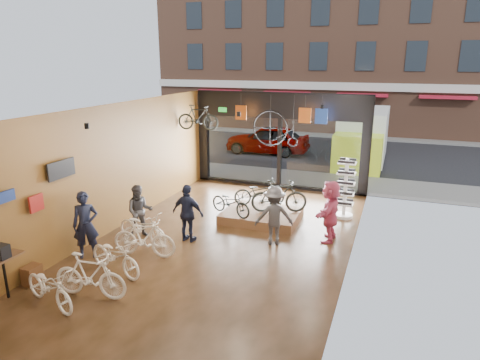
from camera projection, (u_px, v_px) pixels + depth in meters
The scene contains 34 objects.
ground_plane at pixel (222, 244), 12.12m from camera, with size 7.00×12.00×0.04m, color black.
ceiling at pixel (221, 108), 11.07m from camera, with size 7.00×12.00×0.04m, color black.
wall_left at pixel (113, 168), 12.78m from camera, with size 0.04×12.00×3.80m, color olive.
wall_right at pixel (355, 193), 10.42m from camera, with size 0.04×12.00×3.80m, color beige.
wall_back at pixel (60, 285), 6.17m from camera, with size 7.00×0.04×3.80m, color beige.
storefront at pixel (280, 141), 17.01m from camera, with size 7.00×0.26×3.80m, color black, non-canonical shape.
exit_sign at pixel (223, 110), 17.39m from camera, with size 0.35×0.06×0.18m, color #198C26.
street_road at pixel (319, 146), 25.65m from camera, with size 30.00×18.00×0.02m, color black.
sidewalk_near at pixel (286, 178), 18.59m from camera, with size 30.00×2.40×0.12m, color slate.
sidewalk_far at pixel (329, 134), 29.24m from camera, with size 30.00×2.00×0.12m, color slate.
opposite_building at pixel (341, 29), 29.59m from camera, with size 26.00×5.00×14.00m, color brown.
street_car at pixel (267, 139), 23.50m from camera, with size 1.83×4.55×1.55m, color gray.
box_truck at pixel (362, 139), 20.75m from camera, with size 2.21×6.63×2.61m, color silver, non-canonical shape.
floor_bike_0 at pixel (49, 287), 8.95m from camera, with size 0.58×1.68×0.88m, color white.
floor_bike_1 at pixel (90, 276), 9.27m from camera, with size 0.48×1.71×1.03m, color white.
floor_bike_2 at pixel (115, 256), 10.33m from camera, with size 0.61×1.75×0.92m, color white.
floor_bike_3 at pixel (144, 238), 11.21m from camera, with size 0.49×1.73×1.04m, color white.
floor_bike_4 at pixel (142, 228), 12.03m from camera, with size 0.62×1.77×0.93m, color white.
display_platform at pixel (261, 216), 13.82m from camera, with size 2.40×1.80×0.30m, color brown.
display_bike_left at pixel (231, 202), 13.39m from camera, with size 0.54×1.55×0.82m, color black.
display_bike_mid at pixel (279, 196), 13.58m from camera, with size 0.50×1.78×1.07m, color black.
display_bike_right at pixel (259, 193), 14.26m from camera, with size 0.59×1.69×0.89m, color black.
customer_0 at pixel (86, 225), 11.07m from camera, with size 0.65×0.43×1.79m, color #161C33.
customer_1 at pixel (140, 211), 12.39m from camera, with size 0.76×0.59×1.57m, color #3F3F44.
customer_2 at pixel (188, 213), 12.07m from camera, with size 0.98×0.41×1.68m, color #161C33.
customer_3 at pixel (274, 216), 11.89m from camera, with size 1.08×0.62×1.68m, color #3F3F44.
customer_5 at pixel (330, 211), 12.10m from camera, with size 1.66×0.53×1.78m, color #CC4C72.
sunglasses_rack at pixel (345, 188), 13.86m from camera, with size 0.58×0.48×1.98m, color white, non-canonical shape.
wall_merch at pixel (26, 229), 9.74m from camera, with size 0.40×2.40×2.60m, color navy, non-canonical shape.
penny_farthing at pixel (277, 130), 15.85m from camera, with size 1.66×0.06×1.33m, color black, non-canonical shape.
hung_bike at pixel (198, 117), 16.01m from camera, with size 0.45×1.58×0.95m, color black.
jersey_left at pixel (241, 113), 16.43m from camera, with size 0.45×0.03×0.55m, color #CC5919.
jersey_mid at pixel (305, 116), 15.59m from camera, with size 0.45×0.03×0.55m, color #CC5919.
jersey_right at pixel (321, 116), 15.39m from camera, with size 0.45×0.03×0.55m, color #1E3F99.
Camera 1 is at (4.36, -10.29, 5.04)m, focal length 32.00 mm.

